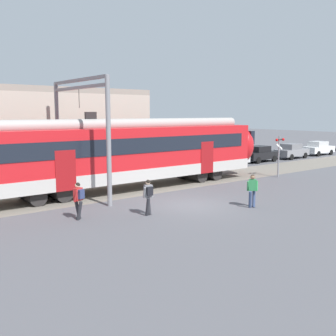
{
  "coord_description": "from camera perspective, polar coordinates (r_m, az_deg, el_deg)",
  "views": [
    {
      "loc": [
        -12.91,
        -14.73,
        4.66
      ],
      "look_at": [
        0.51,
        2.53,
        1.6
      ],
      "focal_mm": 42.0,
      "sensor_mm": 36.0,
      "label": 1
    }
  ],
  "objects": [
    {
      "name": "ground_plane",
      "position": [
        20.13,
        3.28,
        -5.43
      ],
      "size": [
        160.0,
        160.0,
        0.0
      ],
      "primitive_type": "plane",
      "color": "#515156"
    },
    {
      "name": "pedestrian_red",
      "position": [
        17.7,
        -12.85,
        -4.21
      ],
      "size": [
        0.53,
        0.71,
        1.67
      ],
      "color": "#28282D",
      "rests_on": "ground"
    },
    {
      "name": "pedestrian_grey",
      "position": [
        17.99,
        -2.87,
        -3.82
      ],
      "size": [
        0.6,
        0.61,
        1.67
      ],
      "color": "#28282D",
      "rests_on": "ground"
    },
    {
      "name": "pedestrian_green",
      "position": [
        19.91,
        12.14,
        -2.84
      ],
      "size": [
        0.69,
        0.5,
        1.67
      ],
      "color": "navy",
      "rests_on": "ground"
    },
    {
      "name": "parked_car_silver",
      "position": [
        34.89,
        8.63,
        1.5
      ],
      "size": [
        4.07,
        1.9,
        1.54
      ],
      "color": "#B7BABF",
      "rests_on": "ground"
    },
    {
      "name": "parked_car_black",
      "position": [
        38.75,
        13.16,
        2.02
      ],
      "size": [
        4.05,
        1.86,
        1.54
      ],
      "color": "black",
      "rests_on": "ground"
    },
    {
      "name": "parked_car_grey",
      "position": [
        42.53,
        17.51,
        2.37
      ],
      "size": [
        4.04,
        1.84,
        1.54
      ],
      "color": "gray",
      "rests_on": "ground"
    },
    {
      "name": "parked_car_white",
      "position": [
        46.96,
        20.99,
        2.71
      ],
      "size": [
        4.02,
        1.8,
        1.54
      ],
      "color": "silver",
      "rests_on": "ground"
    },
    {
      "name": "catenary_gantry",
      "position": [
        22.5,
        -12.69,
        6.89
      ],
      "size": [
        0.24,
        6.64,
        6.53
      ],
      "color": "gray",
      "rests_on": "ground"
    },
    {
      "name": "crossing_signal",
      "position": [
        29.7,
        15.82,
        2.55
      ],
      "size": [
        0.96,
        0.22,
        3.0
      ],
      "color": "gray",
      "rests_on": "ground"
    },
    {
      "name": "background_building",
      "position": [
        28.49,
        -21.89,
        4.47
      ],
      "size": [
        19.38,
        5.0,
        9.2
      ],
      "color": "#B2A899",
      "rests_on": "ground"
    }
  ]
}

